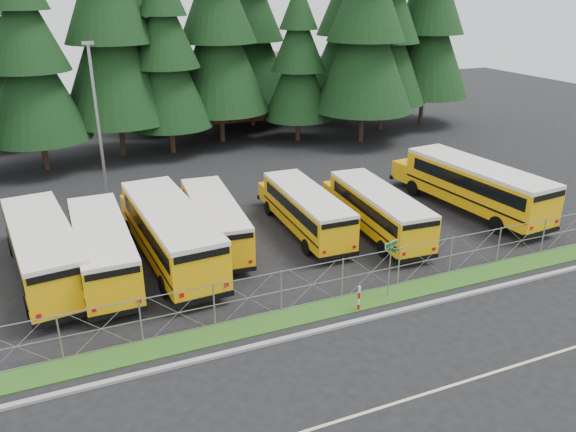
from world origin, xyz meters
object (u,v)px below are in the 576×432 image
Objects in this scene: striped_bollard at (359,298)px; street_sign at (390,257)px; bus_2 at (169,234)px; bus_3 at (214,221)px; bus_1 at (102,249)px; light_standard at (97,116)px; bus_0 at (43,251)px; bus_6 at (376,211)px; bus_east at (471,187)px; bus_5 at (304,211)px.

street_sign is at bearing 14.90° from striped_bollard.
bus_3 is (2.70, 1.29, -0.25)m from bus_2.
striped_bollard is at bearing -38.67° from bus_1.
bus_2 reaches higher than street_sign.
light_standard reaches higher than bus_3.
bus_2 is 3.00m from bus_3.
bus_0 reaches higher than street_sign.
street_sign reaches higher than bus_1.
bus_6 is 0.85× the size of bus_east.
bus_5 is at bearing 169.13° from bus_east.
bus_east is at bearing 34.52° from street_sign.
bus_3 is at bearing -65.08° from light_standard.
bus_3 is at bearing 168.89° from bus_east.
bus_1 is at bearing -179.52° from bus_6.
bus_2 is 18.99m from bus_east.
bus_1 is 13.83m from street_sign.
striped_bollard is (-12.39, -7.76, -0.97)m from bus_east.
bus_6 is 8.72m from striped_bollard.
striped_bollard is at bearing -66.09° from light_standard.
bus_1 is 8.84× the size of striped_bollard.
bus_0 is 9.42× the size of striped_bollard.
light_standard is (-20.97, 11.59, 3.93)m from bus_east.
bus_2 is 9.88× the size of striped_bollard.
bus_3 is at bearing -1.61° from bus_0.
light_standard reaches higher than bus_6.
bus_1 is at bearing -21.20° from bus_0.
bus_6 is (14.99, -0.72, -0.06)m from bus_1.
light_standard is at bearing 118.79° from street_sign.
bus_1 is 1.07× the size of bus_5.
bus_2 reaches higher than striped_bollard.
bus_5 is 8.26× the size of striped_bollard.
bus_0 is at bearing -110.09° from light_standard.
bus_1 is at bearing -161.70° from bus_3.
bus_0 is at bearing 172.69° from bus_east.
light_standard reaches higher than bus_2.
striped_bollard is (-5.06, -7.07, -0.73)m from bus_6.
bus_0 reaches higher than striped_bollard.
bus_3 is 0.98× the size of light_standard.
bus_5 is at bearing 4.35° from bus_1.
bus_2 is at bearing 129.54° from striped_bollard.
bus_0 is 1.14× the size of bus_5.
bus_2 is at bearing 173.55° from bus_east.
bus_2 is 10.42m from striped_bollard.
striped_bollard is (3.91, -9.29, -0.71)m from bus_3.
bus_5 is (5.23, -0.54, -0.01)m from bus_3.
striped_bollard is (9.93, -7.79, -0.79)m from bus_1.
bus_2 reaches higher than bus_0.
street_sign reaches higher than striped_bollard.
bus_5 is at bearing 93.24° from street_sign.
striped_bollard is 21.73m from light_standard.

